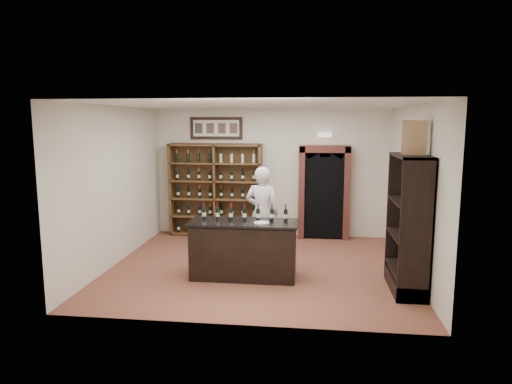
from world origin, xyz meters
TOP-DOWN VIEW (x-y plane):
  - floor at (0.00, 0.00)m, footprint 5.50×5.50m
  - ceiling at (0.00, 0.00)m, footprint 5.50×5.50m
  - wall_back at (0.00, 2.50)m, footprint 5.50×0.04m
  - wall_left at (-2.75, 0.00)m, footprint 0.04×5.00m
  - wall_right at (2.75, 0.00)m, footprint 0.04×5.00m
  - wine_shelf at (-1.30, 2.33)m, footprint 2.20×0.38m
  - framed_picture at (-1.30, 2.47)m, footprint 1.25×0.04m
  - arched_doorway at (1.25, 2.33)m, footprint 1.17×0.35m
  - emergency_light at (1.25, 2.42)m, footprint 0.30×0.10m
  - tasting_counter at (-0.20, -0.60)m, footprint 1.88×0.78m
  - counter_bottle_0 at (-0.92, -0.50)m, footprint 0.07×0.07m
  - counter_bottle_1 at (-0.68, -0.50)m, footprint 0.07×0.07m
  - counter_bottle_2 at (-0.44, -0.50)m, footprint 0.07×0.07m
  - counter_bottle_3 at (-0.20, -0.50)m, footprint 0.07×0.07m
  - counter_bottle_4 at (0.04, -0.50)m, footprint 0.07×0.07m
  - counter_bottle_5 at (0.28, -0.50)m, footprint 0.07×0.07m
  - counter_bottle_6 at (0.52, -0.50)m, footprint 0.07×0.07m
  - side_cabinet at (2.52, -0.90)m, footprint 0.48×1.20m
  - shopkeeper at (0.00, 0.54)m, footprint 0.73×0.54m
  - plate at (0.12, -0.71)m, footprint 0.26×0.26m
  - wine_crate at (2.51, -0.94)m, footprint 0.40×0.24m

SIDE VIEW (x-z plane):
  - floor at x=0.00m, z-range 0.00..0.00m
  - tasting_counter at x=-0.20m, z-range -0.01..0.99m
  - side_cabinet at x=2.52m, z-range -0.35..1.85m
  - shopkeeper at x=0.00m, z-range 0.00..1.85m
  - plate at x=0.12m, z-range 1.00..1.02m
  - wine_shelf at x=-1.30m, z-range 0.00..2.20m
  - counter_bottle_0 at x=-0.92m, z-range 0.96..1.26m
  - counter_bottle_1 at x=-0.68m, z-range 0.96..1.26m
  - counter_bottle_2 at x=-0.44m, z-range 0.96..1.26m
  - counter_bottle_3 at x=-0.20m, z-range 0.96..1.26m
  - counter_bottle_4 at x=0.04m, z-range 0.96..1.26m
  - counter_bottle_5 at x=0.28m, z-range 0.96..1.26m
  - counter_bottle_6 at x=0.52m, z-range 0.96..1.26m
  - arched_doorway at x=1.25m, z-range 0.05..2.22m
  - wall_back at x=0.00m, z-range 0.00..3.00m
  - wall_left at x=-2.75m, z-range 0.00..3.00m
  - wall_right at x=2.75m, z-range 0.00..3.00m
  - emergency_light at x=1.25m, z-range 2.35..2.45m
  - wine_crate at x=2.51m, z-range 2.20..2.73m
  - framed_picture at x=-1.30m, z-range 2.29..2.81m
  - ceiling at x=0.00m, z-range 3.00..3.00m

